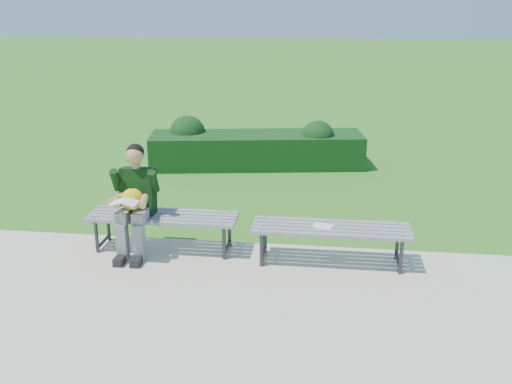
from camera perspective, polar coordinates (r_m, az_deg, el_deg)
ground at (r=7.31m, az=-4.25°, el=-5.03°), size 80.00×80.00×0.00m
walkway at (r=5.78m, az=-7.67°, el=-11.85°), size 30.00×3.50×0.02m
hedge at (r=10.54m, az=-0.22°, el=4.50°), size 3.97×1.56×0.90m
bench_left at (r=6.98m, az=-9.28°, el=-2.69°), size 1.80×0.50×0.46m
bench_right at (r=6.60m, az=7.51°, el=-3.90°), size 1.80×0.50×0.46m
seated_boy at (r=6.88m, az=-12.03°, el=-0.53°), size 0.56×0.76×1.31m
paper_sheet at (r=6.58m, az=6.66°, el=-3.41°), size 0.26×0.22×0.01m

